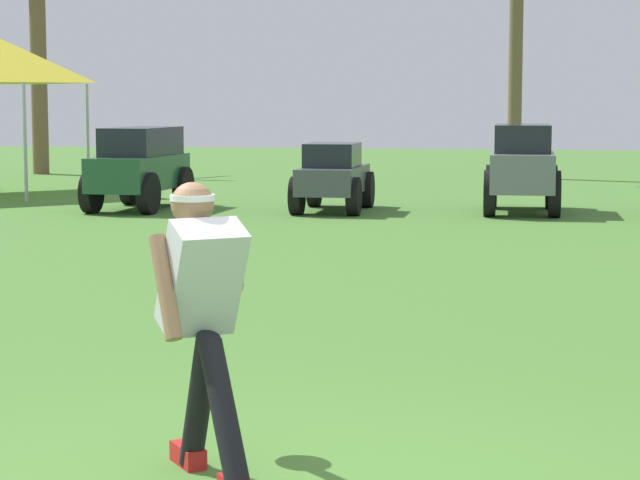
{
  "coord_description": "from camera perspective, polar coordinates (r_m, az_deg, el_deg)",
  "views": [
    {
      "loc": [
        1.22,
        -5.12,
        1.81
      ],
      "look_at": [
        -0.06,
        2.76,
        0.9
      ],
      "focal_mm": 70.0,
      "sensor_mm": 36.0,
      "label": 1
    }
  ],
  "objects": [
    {
      "name": "parked_car_slot_a",
      "position": [
        20.69,
        -8.25,
        3.4
      ],
      "size": [
        1.28,
        2.45,
        1.34
      ],
      "color": "#235133",
      "rests_on": "ground_plane"
    },
    {
      "name": "frisbee_thrower",
      "position": [
        5.93,
        -5.38,
        -3.36
      ],
      "size": [
        0.62,
        1.05,
        1.41
      ],
      "color": "black",
      "rests_on": "ground_plane"
    },
    {
      "name": "frisbee_in_flight",
      "position": [
        6.49,
        -5.45,
        -2.98
      ],
      "size": [
        0.32,
        0.31,
        0.1
      ],
      "color": "white"
    },
    {
      "name": "parked_car_slot_c",
      "position": [
        20.11,
        9.22,
        3.36
      ],
      "size": [
        1.18,
        2.36,
        1.4
      ],
      "color": "slate",
      "rests_on": "ground_plane"
    },
    {
      "name": "palm_tree_left_of_centre",
      "position": [
        29.05,
        9.0,
        9.87
      ],
      "size": [
        3.68,
        3.43,
        5.67
      ],
      "color": "brown",
      "rests_on": "ground_plane"
    },
    {
      "name": "palm_tree_far_left",
      "position": [
        30.87,
        -12.79,
        8.75
      ],
      "size": [
        3.11,
        3.4,
        5.32
      ],
      "color": "brown",
      "rests_on": "ground_plane"
    },
    {
      "name": "parked_car_slot_b",
      "position": [
        20.11,
        0.6,
        2.94
      ],
      "size": [
        1.11,
        2.21,
        1.1
      ],
      "color": "#474C51",
      "rests_on": "ground_plane"
    }
  ]
}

